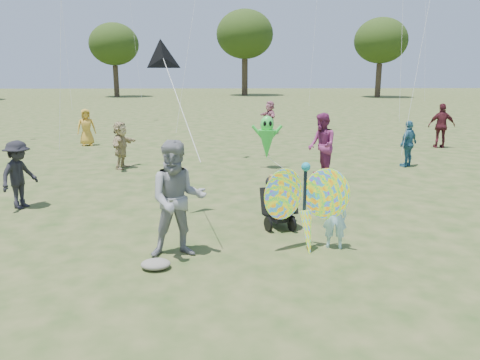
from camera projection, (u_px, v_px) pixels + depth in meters
name	position (u px, v px, depth m)	size (l,w,h in m)	color
ground	(255.00, 264.00, 7.83)	(160.00, 160.00, 0.00)	#51592B
child_girl	(335.00, 216.00, 8.43)	(0.44, 0.29, 1.21)	#A9E0EF
adult_man	(178.00, 199.00, 7.97)	(0.99, 0.77, 2.04)	gray
grey_bag	(156.00, 264.00, 7.64)	(0.49, 0.40, 0.16)	slate
crowd_b	(19.00, 175.00, 10.88)	(1.03, 0.59, 1.60)	black
crowd_c	(408.00, 144.00, 15.66)	(0.91, 0.38, 1.55)	#2E6581
crowd_d	(121.00, 145.00, 15.34)	(1.45, 0.46, 1.56)	tan
crowd_e	(322.00, 146.00, 13.99)	(0.95, 0.74, 1.95)	#7F2A5F
crowd_g	(86.00, 127.00, 20.07)	(0.77, 0.50, 1.58)	gold
crowd_h	(442.00, 126.00, 19.46)	(1.08, 0.45, 1.85)	#531B24
crowd_j	(270.00, 117.00, 24.26)	(1.53, 0.49, 1.65)	#A75F73
jogging_stroller	(278.00, 197.00, 9.68)	(0.75, 1.14, 1.09)	black
butterfly_kite	(306.00, 206.00, 8.30)	(1.74, 0.75, 1.81)	red
delta_kite_rig	(163.00, 59.00, 9.64)	(1.31, 2.54, 2.19)	black
alien_kite	(267.00, 139.00, 15.35)	(1.12, 0.69, 1.74)	#32D843
tree_line	(264.00, 35.00, 50.16)	(91.78, 33.60, 10.79)	#3A2D21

